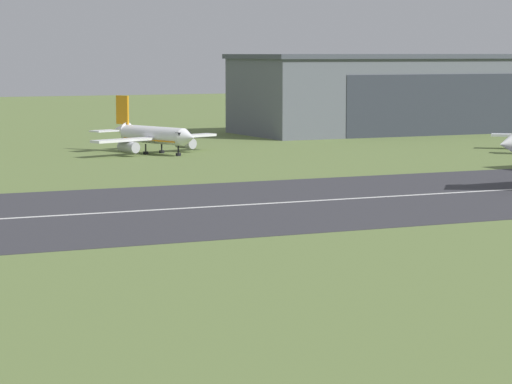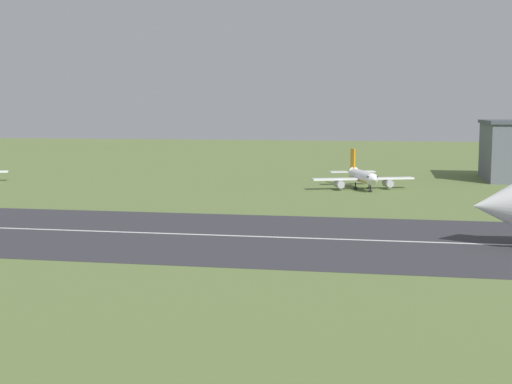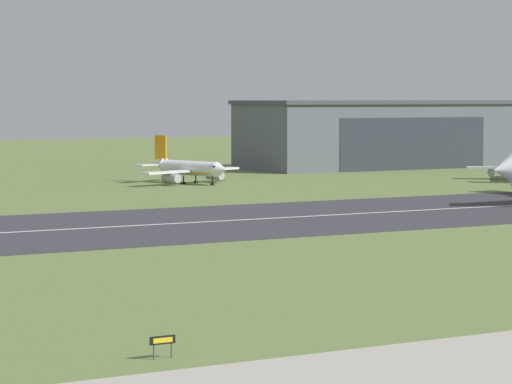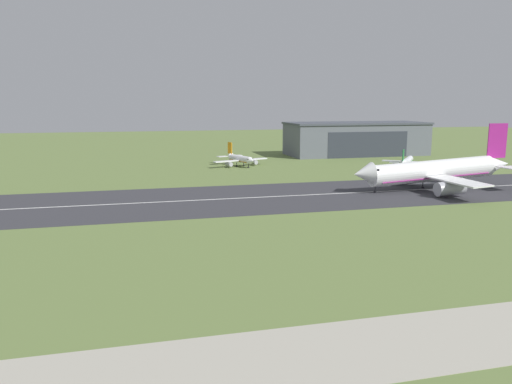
% 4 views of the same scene
% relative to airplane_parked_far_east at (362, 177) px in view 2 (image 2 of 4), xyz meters
% --- Properties ---
extents(runway_strip, '(512.47, 41.73, 0.06)m').
position_rel_airplane_parked_far_east_xyz_m(runway_strip, '(-46.89, -66.07, -2.85)').
color(runway_strip, '#333338').
rests_on(runway_strip, ground_plane).
extents(runway_centreline, '(461.23, 0.70, 0.01)m').
position_rel_airplane_parked_far_east_xyz_m(runway_centreline, '(-46.89, -66.07, -2.82)').
color(runway_centreline, silver).
rests_on(runway_centreline, runway_strip).
extents(airplane_parked_far_east, '(23.56, 20.47, 9.06)m').
position_rel_airplane_parked_far_east_xyz_m(airplane_parked_far_east, '(0.00, 0.00, 0.00)').
color(airplane_parked_far_east, white).
rests_on(airplane_parked_far_east, ground_plane).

